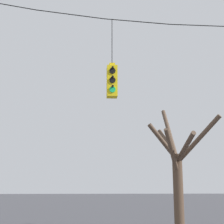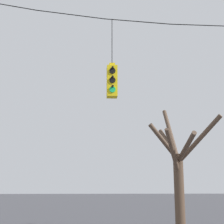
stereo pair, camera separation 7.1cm
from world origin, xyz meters
TOP-DOWN VIEW (x-y plane):
  - span_wire at (0.00, 0.20)m, footprint 16.17×0.03m
  - traffic_light_near_right_pole at (-3.20, 0.19)m, footprint 0.34×0.46m
  - bare_tree at (0.53, 6.26)m, footprint 3.37×4.73m

SIDE VIEW (x-z plane):
  - bare_tree at x=0.53m, z-range -0.19..6.39m
  - traffic_light_near_right_pole at x=-3.20m, z-range 4.27..7.03m
  - span_wire at x=0.00m, z-range 7.63..8.35m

